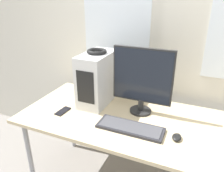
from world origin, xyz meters
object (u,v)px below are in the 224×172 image
keyboard (130,128)px  headphones (97,51)px  monitor_main (142,79)px  cell_phone (63,111)px  mouse (177,137)px  pc_tower (97,78)px

keyboard → headphones: bearing=144.2°
monitor_main → cell_phone: bearing=-156.5°
cell_phone → mouse: bearing=4.0°
monitor_main → mouse: size_ratio=5.98×
headphones → mouse: headphones is taller
headphones → keyboard: size_ratio=0.34×
monitor_main → keyboard: 0.38m
pc_tower → headphones: (0.00, 0.00, 0.24)m
monitor_main → mouse: 0.49m
pc_tower → keyboard: (0.40, -0.29, -0.21)m
pc_tower → mouse: (0.72, -0.28, -0.21)m
mouse → cell_phone: mouse is taller
headphones → keyboard: (0.40, -0.29, -0.45)m
keyboard → cell_phone: size_ratio=3.26×
mouse → cell_phone: size_ratio=0.61×
headphones → keyboard: headphones is taller
cell_phone → headphones: bearing=60.5°
cell_phone → pc_tower: bearing=60.4°
pc_tower → monitor_main: bearing=-3.3°
pc_tower → cell_phone: pc_tower is taller
headphones → monitor_main: monitor_main is taller
cell_phone → monitor_main: bearing=27.5°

